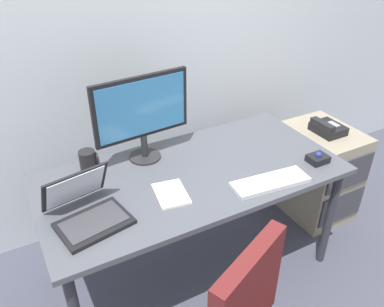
# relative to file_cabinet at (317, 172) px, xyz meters

# --- Properties ---
(ground_plane) EXTENTS (8.00, 8.00, 0.00)m
(ground_plane) POSITION_rel_file_cabinet_xyz_m (-1.07, -0.08, -0.33)
(ground_plane) COLOR #424452
(back_wall) EXTENTS (6.00, 0.10, 2.80)m
(back_wall) POSITION_rel_file_cabinet_xyz_m (-1.07, 0.66, 1.07)
(back_wall) COLOR silver
(back_wall) RESTS_ON ground
(desk) EXTENTS (1.63, 0.79, 0.72)m
(desk) POSITION_rel_file_cabinet_xyz_m (-1.07, -0.08, 0.32)
(desk) COLOR #4B4D54
(desk) RESTS_ON ground
(file_cabinet) EXTENTS (0.42, 0.53, 0.66)m
(file_cabinet) POSITION_rel_file_cabinet_xyz_m (0.00, 0.00, 0.00)
(file_cabinet) COLOR gray
(file_cabinet) RESTS_ON ground
(desk_phone) EXTENTS (0.17, 0.20, 0.09)m
(desk_phone) POSITION_rel_file_cabinet_xyz_m (-0.01, -0.02, 0.36)
(desk_phone) COLOR black
(desk_phone) RESTS_ON file_cabinet
(monitor_main) EXTENTS (0.55, 0.18, 0.49)m
(monitor_main) POSITION_rel_file_cabinet_xyz_m (-1.23, 0.18, 0.68)
(monitor_main) COLOR #262628
(monitor_main) RESTS_ON desk
(keyboard) EXTENTS (0.42, 0.18, 0.03)m
(keyboard) POSITION_rel_file_cabinet_xyz_m (-0.76, -0.37, 0.40)
(keyboard) COLOR silver
(keyboard) RESTS_ON desk
(laptop) EXTENTS (0.36, 0.37, 0.22)m
(laptop) POSITION_rel_file_cabinet_xyz_m (-1.66, -0.19, 0.44)
(laptop) COLOR black
(laptop) RESTS_ON desk
(trackball_mouse) EXTENTS (0.11, 0.09, 0.07)m
(trackball_mouse) POSITION_rel_file_cabinet_xyz_m (-0.40, -0.33, 0.41)
(trackball_mouse) COLOR black
(trackball_mouse) RESTS_ON desk
(coffee_mug) EXTENTS (0.10, 0.09, 0.12)m
(coffee_mug) POSITION_rel_file_cabinet_xyz_m (-1.54, 0.20, 0.45)
(coffee_mug) COLOR black
(coffee_mug) RESTS_ON desk
(paper_notepad) EXTENTS (0.18, 0.23, 0.01)m
(paper_notepad) POSITION_rel_file_cabinet_xyz_m (-1.25, -0.21, 0.40)
(paper_notepad) COLOR white
(paper_notepad) RESTS_ON desk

